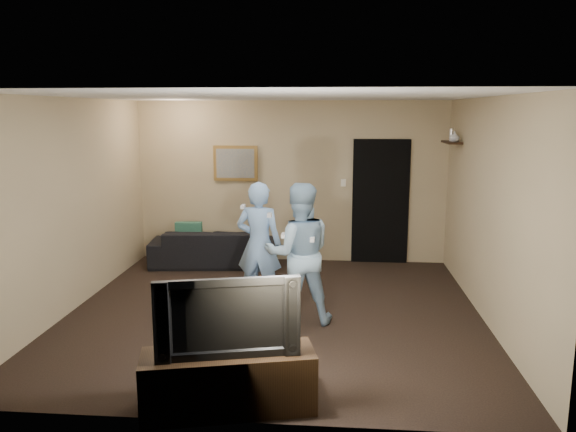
# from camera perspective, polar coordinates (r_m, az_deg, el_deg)

# --- Properties ---
(ground) EXTENTS (5.00, 5.00, 0.00)m
(ground) POSITION_cam_1_polar(r_m,az_deg,el_deg) (7.01, -1.39, -9.72)
(ground) COLOR black
(ground) RESTS_ON ground
(ceiling) EXTENTS (5.00, 5.00, 0.04)m
(ceiling) POSITION_cam_1_polar(r_m,az_deg,el_deg) (6.57, -1.50, 12.05)
(ceiling) COLOR silver
(ceiling) RESTS_ON wall_back
(wall_back) EXTENTS (5.00, 0.04, 2.60)m
(wall_back) POSITION_cam_1_polar(r_m,az_deg,el_deg) (9.13, 0.29, 3.48)
(wall_back) COLOR tan
(wall_back) RESTS_ON ground
(wall_front) EXTENTS (5.00, 0.04, 2.60)m
(wall_front) POSITION_cam_1_polar(r_m,az_deg,el_deg) (4.25, -5.17, -4.92)
(wall_front) COLOR tan
(wall_front) RESTS_ON ground
(wall_left) EXTENTS (0.04, 5.00, 2.60)m
(wall_left) POSITION_cam_1_polar(r_m,az_deg,el_deg) (7.37, -21.14, 1.04)
(wall_left) COLOR tan
(wall_left) RESTS_ON ground
(wall_right) EXTENTS (0.04, 5.00, 2.60)m
(wall_right) POSITION_cam_1_polar(r_m,az_deg,el_deg) (6.86, 19.79, 0.46)
(wall_right) COLOR tan
(wall_right) RESTS_ON ground
(sofa) EXTENTS (2.07, 0.97, 0.58)m
(sofa) POSITION_cam_1_polar(r_m,az_deg,el_deg) (9.07, -7.47, -3.14)
(sofa) COLOR black
(sofa) RESTS_ON ground
(throw_pillow) EXTENTS (0.43, 0.17, 0.42)m
(throw_pillow) POSITION_cam_1_polar(r_m,az_deg,el_deg) (9.12, -10.03, -1.92)
(throw_pillow) COLOR #1A4F3E
(throw_pillow) RESTS_ON sofa
(painting_frame) EXTENTS (0.72, 0.05, 0.57)m
(painting_frame) POSITION_cam_1_polar(r_m,az_deg,el_deg) (9.19, -5.35, 5.36)
(painting_frame) COLOR olive
(painting_frame) RESTS_ON wall_back
(painting_canvas) EXTENTS (0.62, 0.01, 0.47)m
(painting_canvas) POSITION_cam_1_polar(r_m,az_deg,el_deg) (9.16, -5.38, 5.34)
(painting_canvas) COLOR slate
(painting_canvas) RESTS_ON painting_frame
(doorway) EXTENTS (0.90, 0.06, 2.00)m
(doorway) POSITION_cam_1_polar(r_m,az_deg,el_deg) (9.14, 9.37, 1.45)
(doorway) COLOR black
(doorway) RESTS_ON ground
(light_switch) EXTENTS (0.08, 0.02, 0.12)m
(light_switch) POSITION_cam_1_polar(r_m,az_deg,el_deg) (9.08, 5.64, 3.38)
(light_switch) COLOR silver
(light_switch) RESTS_ON wall_back
(wall_shelf) EXTENTS (0.20, 0.60, 0.03)m
(wall_shelf) POSITION_cam_1_polar(r_m,az_deg,el_deg) (8.51, 16.29, 7.20)
(wall_shelf) COLOR black
(wall_shelf) RESTS_ON wall_right
(shelf_vase) EXTENTS (0.18, 0.18, 0.15)m
(shelf_vase) POSITION_cam_1_polar(r_m,az_deg,el_deg) (8.33, 16.56, 7.74)
(shelf_vase) COLOR silver
(shelf_vase) RESTS_ON wall_shelf
(shelf_figurine) EXTENTS (0.06, 0.06, 0.18)m
(shelf_figurine) POSITION_cam_1_polar(r_m,az_deg,el_deg) (8.54, 16.27, 7.92)
(shelf_figurine) COLOR silver
(shelf_figurine) RESTS_ON wall_shelf
(tv_console) EXTENTS (1.48, 0.77, 0.50)m
(tv_console) POSITION_cam_1_polar(r_m,az_deg,el_deg) (4.83, -6.05, -16.37)
(tv_console) COLOR black
(tv_console) RESTS_ON ground
(television) EXTENTS (1.15, 0.42, 0.66)m
(television) POSITION_cam_1_polar(r_m,az_deg,el_deg) (4.59, -6.19, -9.88)
(television) COLOR black
(television) RESTS_ON tv_console
(wii_player_left) EXTENTS (0.63, 0.52, 1.59)m
(wii_player_left) POSITION_cam_1_polar(r_m,az_deg,el_deg) (7.02, -2.96, -2.91)
(wii_player_left) COLOR #7EA7DA
(wii_player_left) RESTS_ON ground
(wii_player_right) EXTENTS (0.89, 0.74, 1.64)m
(wii_player_right) POSITION_cam_1_polar(r_m,az_deg,el_deg) (6.47, 1.13, -3.83)
(wii_player_right) COLOR #86A9C4
(wii_player_right) RESTS_ON ground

